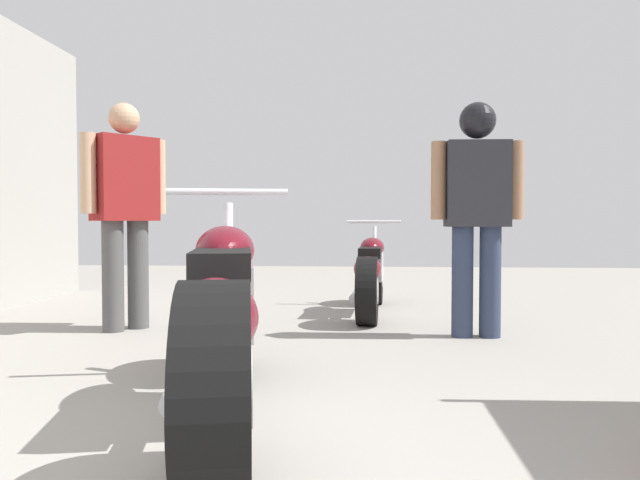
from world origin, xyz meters
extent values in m
plane|color=gray|center=(0.00, 3.03, 0.00)|extent=(14.55, 14.55, 0.00)
cylinder|color=black|center=(-0.26, 2.73, 0.32)|extent=(0.33, 0.68, 0.65)
cylinder|color=silver|center=(-0.26, 2.73, 0.32)|extent=(0.26, 0.28, 0.25)
cylinder|color=black|center=(0.02, 1.29, 0.32)|extent=(0.33, 0.68, 0.65)
cylinder|color=silver|center=(0.02, 1.29, 0.32)|extent=(0.26, 0.28, 0.25)
cube|color=silver|center=(-0.12, 2.01, 0.51)|extent=(0.36, 0.68, 0.28)
ellipsoid|color=#5B0F19|center=(-0.16, 2.23, 0.69)|extent=(0.36, 0.57, 0.22)
cube|color=black|center=(-0.08, 1.83, 0.66)|extent=(0.31, 0.52, 0.10)
ellipsoid|color=#5B0F19|center=(0.01, 1.34, 0.53)|extent=(0.34, 0.49, 0.24)
cylinder|color=silver|center=(-0.25, 2.69, 0.63)|extent=(0.10, 0.26, 0.59)
cylinder|color=silver|center=(-0.24, 2.65, 0.97)|extent=(0.62, 0.16, 0.04)
cylinder|color=silver|center=(-0.20, 1.68, 0.23)|extent=(0.20, 0.56, 0.09)
cylinder|color=black|center=(0.57, 5.50, 0.27)|extent=(0.19, 0.55, 0.54)
cylinder|color=silver|center=(0.57, 5.50, 0.27)|extent=(0.18, 0.22, 0.21)
cylinder|color=black|center=(0.50, 4.28, 0.27)|extent=(0.19, 0.55, 0.54)
cylinder|color=silver|center=(0.50, 4.28, 0.27)|extent=(0.18, 0.22, 0.21)
cube|color=silver|center=(0.53, 4.89, 0.42)|extent=(0.24, 0.55, 0.24)
ellipsoid|color=#5B0F19|center=(0.54, 5.07, 0.57)|extent=(0.25, 0.45, 0.19)
cube|color=black|center=(0.52, 4.73, 0.55)|extent=(0.21, 0.42, 0.08)
ellipsoid|color=#5B0F19|center=(0.50, 4.32, 0.44)|extent=(0.24, 0.38, 0.20)
cylinder|color=silver|center=(0.57, 5.46, 0.52)|extent=(0.06, 0.21, 0.49)
cylinder|color=silver|center=(0.57, 5.43, 0.81)|extent=(0.52, 0.06, 0.03)
cylinder|color=silver|center=(0.40, 4.64, 0.19)|extent=(0.10, 0.47, 0.08)
cylinder|color=#4C4C4C|center=(-1.25, 4.03, 0.41)|extent=(0.22, 0.22, 0.82)
cylinder|color=#4C4C4C|center=(-1.38, 3.87, 0.41)|extent=(0.22, 0.22, 0.82)
cube|color=maroon|center=(-1.32, 3.95, 1.13)|extent=(0.48, 0.50, 0.63)
cylinder|color=tan|center=(-1.14, 4.17, 1.16)|extent=(0.16, 0.16, 0.58)
cylinder|color=tan|center=(-1.50, 3.74, 1.16)|extent=(0.16, 0.16, 0.58)
sphere|color=tan|center=(-1.32, 3.95, 1.58)|extent=(0.23, 0.23, 0.23)
cylinder|color=#2D3851|center=(1.36, 3.85, 0.39)|extent=(0.15, 0.15, 0.78)
cylinder|color=#2D3851|center=(1.16, 3.85, 0.39)|extent=(0.15, 0.15, 0.78)
cube|color=#2D2D33|center=(1.26, 3.85, 1.08)|extent=(0.44, 0.24, 0.60)
cylinder|color=#9E7051|center=(1.53, 3.86, 1.10)|extent=(0.11, 0.11, 0.55)
cylinder|color=#9E7051|center=(0.99, 3.84, 1.10)|extent=(0.11, 0.11, 0.55)
sphere|color=black|center=(1.26, 3.85, 1.51)|extent=(0.22, 0.22, 0.22)
sphere|color=black|center=(1.26, 3.85, 1.52)|extent=(0.25, 0.25, 0.25)
camera|label=1|loc=(0.46, -0.47, 0.82)|focal=34.04mm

